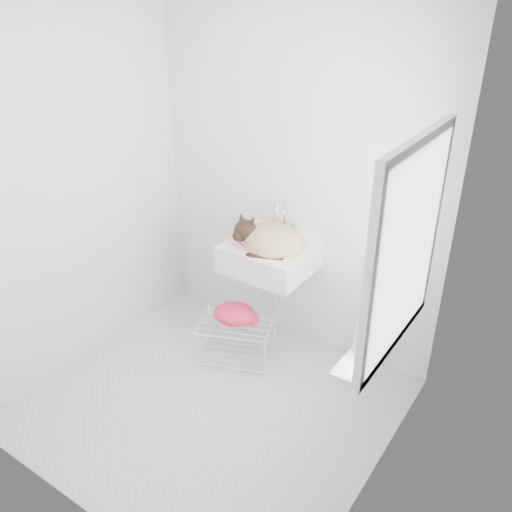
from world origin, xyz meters
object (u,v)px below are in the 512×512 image
Objects in this scene: wire_rack at (236,340)px; bottle_b at (373,341)px; sink at (270,245)px; cat at (270,241)px; bottle_c at (387,323)px; bottle_a at (363,353)px.

bottle_b reaches higher than wire_rack.
sink is 1.21m from bottle_b.
cat is at bearing 61.92° from wire_rack.
cat is 1.10m from bottle_c.
cat is 1.26m from bottle_a.
bottle_a is (1.03, -0.75, 0.00)m from sink.
cat is 2.45× the size of bottle_b.
bottle_b is (0.00, 0.12, 0.00)m from bottle_a.
bottle_c reaches higher than wire_rack.
bottle_a reaches higher than sink.
bottle_a is at bearing -44.04° from cat.
bottle_a is 1.18× the size of bottle_b.
cat is at bearing 148.96° from bottle_b.
sink is 4.00× the size of bottle_c.
bottle_b is at bearing -18.03° from wire_rack.
bottle_b is (1.15, -0.37, 0.70)m from wire_rack.
wire_rack is at bearing 161.97° from bottle_b.
bottle_c is (1.03, -0.44, 0.00)m from sink.
wire_rack is (-0.12, -0.26, -0.70)m from sink.
bottle_b is (1.03, -0.63, 0.00)m from sink.
bottle_c is (0.00, 0.19, 0.00)m from bottle_b.
sink is at bearing 148.51° from bottle_b.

